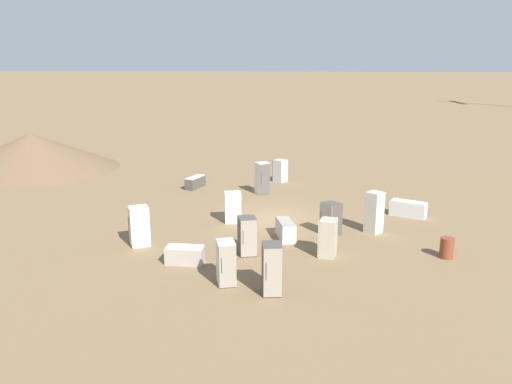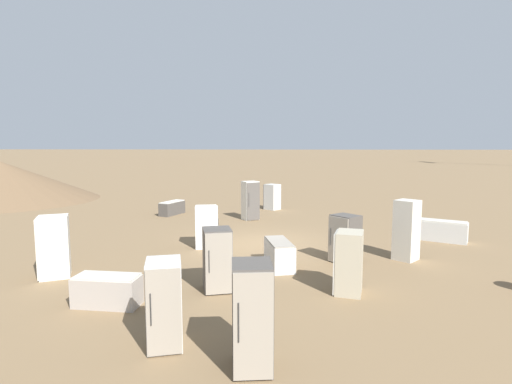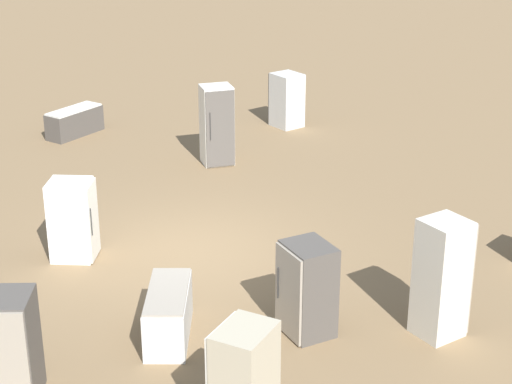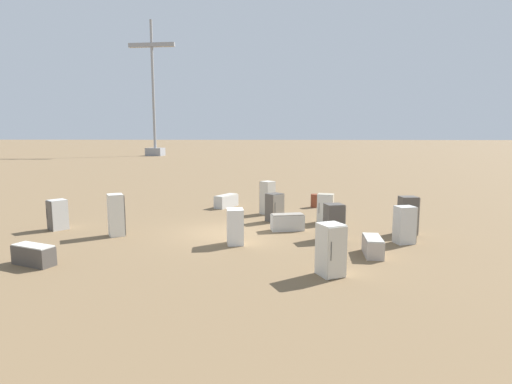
{
  "view_description": "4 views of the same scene",
  "coord_description": "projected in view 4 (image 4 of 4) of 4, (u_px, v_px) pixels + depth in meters",
  "views": [
    {
      "loc": [
        -23.2,
        -1.71,
        7.3
      ],
      "look_at": [
        1.22,
        1.04,
        0.99
      ],
      "focal_mm": 35.0,
      "sensor_mm": 36.0,
      "label": 1
    },
    {
      "loc": [
        -14.08,
        -1.24,
        3.48
      ],
      "look_at": [
        0.77,
        0.37,
        1.79
      ],
      "focal_mm": 28.0,
      "sensor_mm": 36.0,
      "label": 2
    },
    {
      "loc": [
        -13.13,
        -5.06,
        6.81
      ],
      "look_at": [
        1.28,
        -0.86,
        0.79
      ],
      "focal_mm": 60.0,
      "sensor_mm": 36.0,
      "label": 3
    },
    {
      "loc": [
        -3.25,
        17.54,
        4.34
      ],
      "look_at": [
        -1.46,
        0.48,
        1.95
      ],
      "focal_mm": 28.0,
      "sensor_mm": 36.0,
      "label": 4
    }
  ],
  "objects": [
    {
      "name": "discarded_fridge_4",
      "position": [
        116.0,
        215.0,
        17.52
      ],
      "size": [
        0.92,
        0.93,
        1.85
      ],
      "rotation": [
        0.0,
        0.0,
        2.15
      ],
      "color": "silver",
      "rests_on": "ground_plane"
    },
    {
      "name": "discarded_fridge_8",
      "position": [
        331.0,
        250.0,
        12.47
      ],
      "size": [
        0.96,
        1.0,
        1.66
      ],
      "rotation": [
        0.0,
        0.0,
        0.49
      ],
      "color": "silver",
      "rests_on": "ground_plane"
    },
    {
      "name": "discarded_fridge_7",
      "position": [
        405.0,
        225.0,
        16.27
      ],
      "size": [
        0.9,
        0.79,
        1.53
      ],
      "rotation": [
        0.0,
        0.0,
        1.88
      ],
      "color": "silver",
      "rests_on": "ground_plane"
    },
    {
      "name": "discarded_fridge_12",
      "position": [
        325.0,
        209.0,
        20.02
      ],
      "size": [
        0.88,
        0.77,
        1.49
      ],
      "rotation": [
        0.0,
        0.0,
        6.08
      ],
      "color": "#B2A88E",
      "rests_on": "ground_plane"
    },
    {
      "name": "discarded_fridge_13",
      "position": [
        235.0,
        227.0,
        16.14
      ],
      "size": [
        0.79,
        0.89,
        1.45
      ],
      "rotation": [
        0.0,
        0.0,
        3.36
      ],
      "color": "white",
      "rests_on": "ground_plane"
    },
    {
      "name": "discarded_fridge_10",
      "position": [
        373.0,
        246.0,
        14.66
      ],
      "size": [
        0.64,
        1.44,
        0.69
      ],
      "rotation": [
        0.0,
        0.0,
        6.26
      ],
      "color": "#A89E93",
      "rests_on": "ground_plane"
    },
    {
      "name": "discarded_fridge_6",
      "position": [
        57.0,
        215.0,
        18.69
      ],
      "size": [
        0.97,
        1.0,
        1.41
      ],
      "rotation": [
        0.0,
        0.0,
        5.64
      ],
      "color": "silver",
      "rests_on": "ground_plane"
    },
    {
      "name": "discarded_fridge_2",
      "position": [
        287.0,
        222.0,
        18.55
      ],
      "size": [
        1.62,
        1.0,
        0.78
      ],
      "rotation": [
        0.0,
        0.0,
        4.99
      ],
      "color": "silver",
      "rests_on": "ground_plane"
    },
    {
      "name": "discarded_fridge_1",
      "position": [
        226.0,
        201.0,
        24.72
      ],
      "size": [
        1.33,
        1.84,
        0.76
      ],
      "rotation": [
        0.0,
        0.0,
        5.84
      ],
      "color": "silver",
      "rests_on": "ground_plane"
    },
    {
      "name": "power_pylon_0",
      "position": [
        154.0,
        115.0,
        89.41
      ],
      "size": [
        10.34,
        3.55,
        29.54
      ],
      "color": "gray",
      "rests_on": "ground_plane"
    },
    {
      "name": "discarded_fridge_11",
      "position": [
        408.0,
        215.0,
        17.78
      ],
      "size": [
        0.86,
        0.73,
        1.71
      ],
      "rotation": [
        0.0,
        0.0,
        1.74
      ],
      "color": "#4C4742",
      "rests_on": "ground_plane"
    },
    {
      "name": "rusty_barrel",
      "position": [
        315.0,
        201.0,
        24.63
      ],
      "size": [
        0.53,
        0.53,
        0.81
      ],
      "color": "brown",
      "rests_on": "ground_plane"
    },
    {
      "name": "discarded_fridge_9",
      "position": [
        334.0,
        222.0,
        16.91
      ],
      "size": [
        0.92,
        0.85,
        1.52
      ],
      "rotation": [
        0.0,
        0.0,
        1.88
      ],
      "color": "#4C4742",
      "rests_on": "ground_plane"
    },
    {
      "name": "discarded_fridge_3",
      "position": [
        275.0,
        207.0,
        20.49
      ],
      "size": [
        1.0,
        1.0,
        1.45
      ],
      "rotation": [
        0.0,
        0.0,
        0.77
      ],
      "color": "#4C4742",
      "rests_on": "ground_plane"
    },
    {
      "name": "discarded_fridge_0",
      "position": [
        267.0,
        198.0,
        22.41
      ],
      "size": [
        0.91,
        0.9,
        1.86
      ],
      "rotation": [
        0.0,
        0.0,
        4.01
      ],
      "color": "beige",
      "rests_on": "ground_plane"
    },
    {
      "name": "discarded_fridge_5",
      "position": [
        34.0,
        255.0,
        13.57
      ],
      "size": [
        1.64,
        1.01,
        0.69
      ],
      "rotation": [
        0.0,
        0.0,
        4.4
      ],
      "color": "#4C4742",
      "rests_on": "ground_plane"
    },
    {
      "name": "ground_plane",
      "position": [
        225.0,
        232.0,
        18.21
      ],
      "size": [
        1000.0,
        1000.0,
        0.0
      ],
      "primitive_type": "plane",
      "color": "brown"
    }
  ]
}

